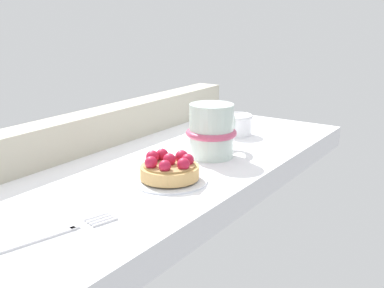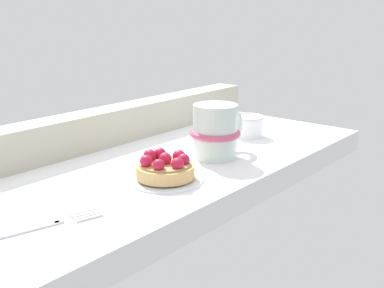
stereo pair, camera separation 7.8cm
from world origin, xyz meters
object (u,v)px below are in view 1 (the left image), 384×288
raspberry_tart (169,168)px  coffee_mug (212,131)px  sugar_bowl (236,124)px  dessert_plate (170,180)px  dessert_fork (54,233)px

raspberry_tart → coffee_mug: 14.87cm
coffee_mug → sugar_bowl: 16.16cm
dessert_plate → dessert_fork: (-21.96, 0.34, 0.02)cm
dessert_plate → dessert_fork: bearing=179.1°
raspberry_tart → dessert_plate: bearing=-130.1°
dessert_plate → raspberry_tart: (0.04, 0.04, 1.82)cm
dessert_fork → sugar_bowl: 52.39cm
coffee_mug → sugar_bowl: (15.53, 3.78, -2.39)cm
dessert_plate → raspberry_tart: bearing=49.9°
raspberry_tart → sugar_bowl: size_ratio=1.30×
sugar_bowl → coffee_mug: bearing=-166.3°
dessert_plate → coffee_mug: (14.62, 1.46, 4.35)cm
dessert_plate → dessert_fork: same height
coffee_mug → dessert_fork: coffee_mug is taller
sugar_bowl → dessert_plate: bearing=-170.1°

